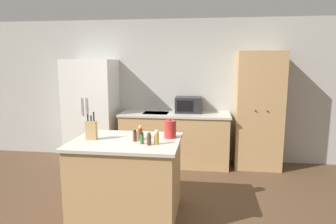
{
  "coord_description": "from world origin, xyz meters",
  "views": [
    {
      "loc": [
        0.83,
        -3.23,
        1.84
      ],
      "look_at": [
        0.21,
        1.4,
        1.05
      ],
      "focal_mm": 32.0,
      "sensor_mm": 36.0,
      "label": 1
    }
  ],
  "objects": [
    {
      "name": "ground_plane",
      "position": [
        0.0,
        0.0,
        0.0
      ],
      "size": [
        14.0,
        14.0,
        0.0
      ],
      "primitive_type": "plane",
      "color": "brown"
    },
    {
      "name": "wall_back",
      "position": [
        0.0,
        2.33,
        1.3
      ],
      "size": [
        7.2,
        0.06,
        2.6
      ],
      "color": "#B2B2AD",
      "rests_on": "ground_plane"
    },
    {
      "name": "refrigerator",
      "position": [
        -1.28,
        1.96,
        0.94
      ],
      "size": [
        0.87,
        0.71,
        1.88
      ],
      "color": "white",
      "rests_on": "ground_plane"
    },
    {
      "name": "back_counter",
      "position": [
        0.25,
        1.98,
        0.47
      ],
      "size": [
        1.94,
        0.69,
        0.93
      ],
      "color": "tan",
      "rests_on": "ground_plane"
    },
    {
      "name": "pantry_cabinet",
      "position": [
        1.7,
        2.02,
        1.01
      ],
      "size": [
        0.78,
        0.58,
        2.01
      ],
      "color": "tan",
      "rests_on": "ground_plane"
    },
    {
      "name": "kitchen_island",
      "position": [
        -0.12,
        0.09,
        0.46
      ],
      "size": [
        1.27,
        0.96,
        0.93
      ],
      "color": "tan",
      "rests_on": "ground_plane"
    },
    {
      "name": "microwave",
      "position": [
        0.49,
        2.1,
        1.07
      ],
      "size": [
        0.47,
        0.36,
        0.28
      ],
      "color": "#232326",
      "rests_on": "back_counter"
    },
    {
      "name": "knife_block",
      "position": [
        -0.53,
        0.06,
        1.04
      ],
      "size": [
        0.13,
        0.06,
        0.33
      ],
      "color": "tan",
      "rests_on": "kitchen_island"
    },
    {
      "name": "spice_bottle_tall_dark",
      "position": [
        0.1,
        -0.03,
        0.99
      ],
      "size": [
        0.04,
        0.04,
        0.13
      ],
      "color": "#337033",
      "rests_on": "kitchen_island"
    },
    {
      "name": "spice_bottle_short_red",
      "position": [
        0.19,
        -0.07,
        0.99
      ],
      "size": [
        0.05,
        0.05,
        0.14
      ],
      "color": "#563319",
      "rests_on": "kitchen_island"
    },
    {
      "name": "spice_bottle_amber_oil",
      "position": [
        0.01,
        0.13,
        0.98
      ],
      "size": [
        0.04,
        0.04,
        0.13
      ],
      "color": "beige",
      "rests_on": "kitchen_island"
    },
    {
      "name": "spice_bottle_green_herb",
      "position": [
        0.27,
        -0.03,
        1.0
      ],
      "size": [
        0.05,
        0.05,
        0.16
      ],
      "color": "gold",
      "rests_on": "kitchen_island"
    },
    {
      "name": "spice_bottle_pale_salt",
      "position": [
        -0.0,
        0.06,
        0.99
      ],
      "size": [
        0.04,
        0.04,
        0.13
      ],
      "color": "#563319",
      "rests_on": "kitchen_island"
    },
    {
      "name": "spice_bottle_orange_cap",
      "position": [
        0.03,
        0.19,
        1.0
      ],
      "size": [
        0.05,
        0.05,
        0.16
      ],
      "color": "#B2281E",
      "rests_on": "kitchen_island"
    },
    {
      "name": "kettle",
      "position": [
        0.38,
        0.28,
        1.03
      ],
      "size": [
        0.14,
        0.14,
        0.24
      ],
      "color": "#B72D28",
      "rests_on": "kitchen_island"
    }
  ]
}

